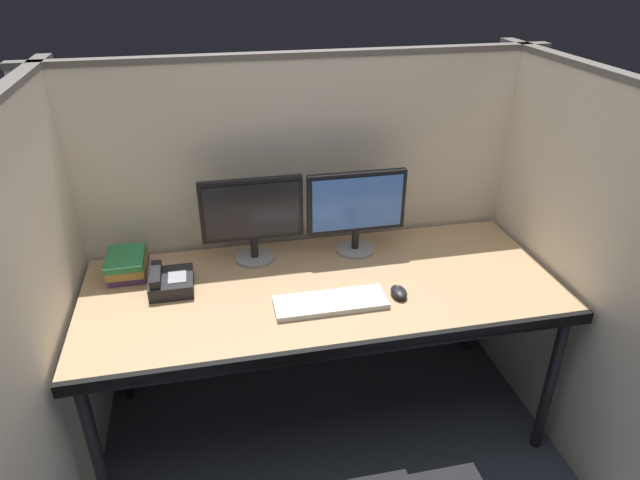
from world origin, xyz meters
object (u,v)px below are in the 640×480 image
computer_mouse (399,292)px  book_stack (127,264)px  desk (323,297)px  monitor_right (356,207)px  desk_phone (170,282)px  keyboard_main (330,303)px  monitor_left (252,215)px

computer_mouse → book_stack: book_stack is taller
desk → book_stack: book_stack is taller
monitor_right → computer_mouse: 0.44m
desk_phone → monitor_right: bearing=10.5°
desk → monitor_right: 0.42m
computer_mouse → desk_phone: size_ratio=0.51×
desk → desk_phone: desk_phone is taller
keyboard_main → computer_mouse: (0.28, 0.01, 0.01)m
monitor_left → keyboard_main: 0.52m
monitor_right → monitor_left: bearing=177.8°
monitor_left → desk_phone: (-0.35, -0.16, -0.18)m
desk → computer_mouse: 0.31m
desk → computer_mouse: size_ratio=19.79×
monitor_left → desk: bearing=-48.4°
monitor_right → desk_phone: 0.83m
desk → monitor_right: size_ratio=4.42×
desk → computer_mouse: bearing=-24.5°
desk → book_stack: 0.82m
keyboard_main → desk_phone: size_ratio=2.26×
keyboard_main → computer_mouse: bearing=1.1°
monitor_right → book_stack: size_ratio=1.93×
computer_mouse → desk_phone: 0.90m
book_stack → computer_mouse: bearing=-20.4°
computer_mouse → monitor_right: bearing=100.7°
monitor_left → keyboard_main: size_ratio=1.00×
book_stack → desk_phone: size_ratio=1.18×
monitor_left → book_stack: 0.55m
book_stack → monitor_right: bearing=-0.2°
desk → desk_phone: size_ratio=10.00×
monitor_right → desk: bearing=-128.0°
keyboard_main → book_stack: bearing=153.0°
monitor_left → desk_phone: 0.43m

